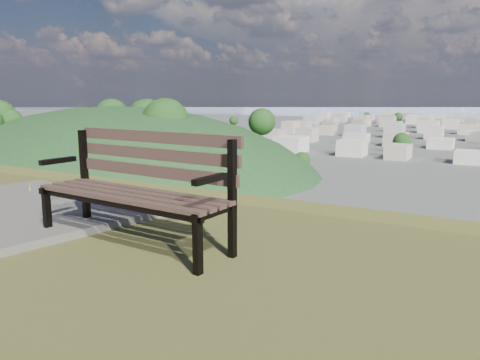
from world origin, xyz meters
The scene contains 3 objects.
park_bench centered at (-1.17, 2.19, 25.58)m, with size 2.01×0.75×1.03m.
green_wooded_hill centered at (-120.95, 122.65, 0.13)m, with size 174.26×139.41×87.13m.
city_trees centered at (-26.39, 319.00, 4.83)m, with size 406.52×387.20×9.98m.
Camera 1 is at (1.75, -1.03, 26.37)m, focal length 35.00 mm.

